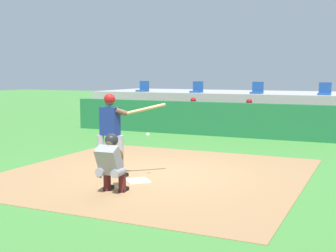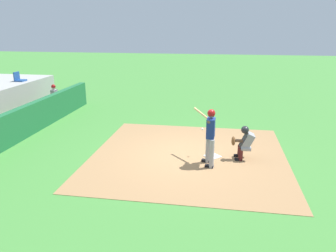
{
  "view_description": "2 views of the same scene",
  "coord_description": "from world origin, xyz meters",
  "views": [
    {
      "loc": [
        4.39,
        -8.91,
        2.23
      ],
      "look_at": [
        0.0,
        0.7,
        1.0
      ],
      "focal_mm": 48.74,
      "sensor_mm": 36.0,
      "label": 1
    },
    {
      "loc": [
        -10.12,
        -0.97,
        4.19
      ],
      "look_at": [
        0.0,
        0.7,
        1.0
      ],
      "focal_mm": 34.78,
      "sensor_mm": 36.0,
      "label": 2
    }
  ],
  "objects": [
    {
      "name": "catcher_crouched",
      "position": [
        -0.02,
        -1.78,
        0.61
      ],
      "size": [
        0.5,
        1.72,
        1.13
      ],
      "color": "gray",
      "rests_on": "ground"
    },
    {
      "name": "ground_plane",
      "position": [
        0.0,
        0.0,
        0.0
      ],
      "size": [
        80.0,
        80.0,
        0.0
      ],
      "primitive_type": "plane",
      "color": "#428438"
    },
    {
      "name": "dirt_infield",
      "position": [
        0.0,
        0.0,
        0.01
      ],
      "size": [
        6.4,
        6.4,
        0.01
      ],
      "primitive_type": "cube",
      "color": "#9E754C",
      "rests_on": "ground"
    },
    {
      "name": "dugout_player_2",
      "position": [
        5.13,
        7.34,
        0.67
      ],
      "size": [
        0.49,
        0.7,
        1.3
      ],
      "color": "#939399",
      "rests_on": "ground"
    },
    {
      "name": "dugout_wall",
      "position": [
        0.0,
        6.5,
        0.6
      ],
      "size": [
        13.0,
        0.3,
        1.2
      ],
      "primitive_type": "cube",
      "color": "#1E6638",
      "rests_on": "ground"
    },
    {
      "name": "batter_at_plate",
      "position": [
        -0.67,
        -0.71,
        1.04
      ],
      "size": [
        1.32,
        0.76,
        1.8
      ],
      "color": "#99999E",
      "rests_on": "ground"
    },
    {
      "name": "home_plate",
      "position": [
        0.0,
        -0.8,
        0.02
      ],
      "size": [
        0.62,
        0.62,
        0.02
      ],
      "primitive_type": "cube",
      "rotation": [
        0.0,
        0.0,
        0.79
      ],
      "color": "white",
      "rests_on": "dirt_infield"
    },
    {
      "name": "stadium_seat_4",
      "position": [
        5.2,
        9.38,
        1.53
      ],
      "size": [
        0.46,
        0.46,
        0.48
      ],
      "color": "#1E478C",
      "rests_on": "stands_platform"
    }
  ]
}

